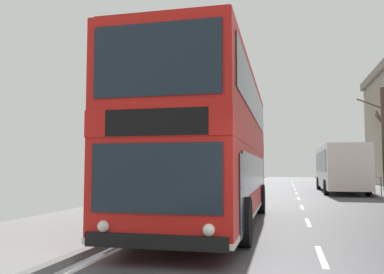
# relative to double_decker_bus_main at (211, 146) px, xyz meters

# --- Properties ---
(double_decker_bus_main) EXTENTS (2.84, 10.71, 4.40)m
(double_decker_bus_main) POSITION_rel_double_decker_bus_main_xyz_m (0.00, 0.00, 0.00)
(double_decker_bus_main) COLOR red
(double_decker_bus_main) RESTS_ON ground
(background_bus_far_lane) EXTENTS (2.74, 10.47, 3.10)m
(background_bus_far_lane) POSITION_rel_double_decker_bus_main_xyz_m (5.72, 17.61, -0.61)
(background_bus_far_lane) COLOR white
(background_bus_far_lane) RESTS_ON ground
(bare_tree_far_02) EXTENTS (2.74, 1.40, 7.59)m
(bare_tree_far_02) POSITION_rel_double_decker_bus_main_xyz_m (8.50, 17.04, 1.46)
(bare_tree_far_02) COLOR #423328
(bare_tree_far_02) RESTS_ON ground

